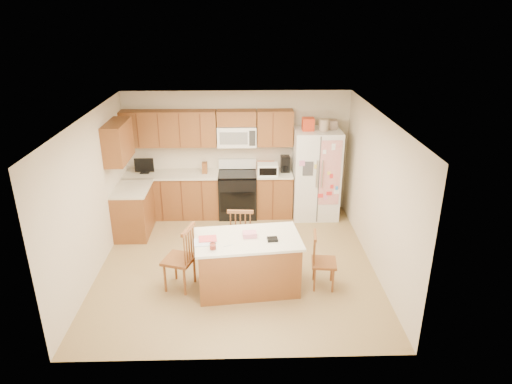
{
  "coord_description": "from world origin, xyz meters",
  "views": [
    {
      "loc": [
        0.13,
        -6.67,
        4.02
      ],
      "look_at": [
        0.33,
        0.35,
        1.15
      ],
      "focal_mm": 32.0,
      "sensor_mm": 36.0,
      "label": 1
    }
  ],
  "objects_px": {
    "stove": "(238,193)",
    "windsor_chair_left": "(181,259)",
    "refrigerator": "(316,173)",
    "island": "(248,263)",
    "windsor_chair_right": "(322,262)",
    "windsor_chair_back": "(241,236)"
  },
  "relations": [
    {
      "from": "windsor_chair_back",
      "to": "windsor_chair_right",
      "type": "distance_m",
      "value": 1.45
    },
    {
      "from": "refrigerator",
      "to": "windsor_chair_left",
      "type": "relative_size",
      "value": 1.96
    },
    {
      "from": "stove",
      "to": "refrigerator",
      "type": "xyz_separation_m",
      "value": [
        1.57,
        -0.06,
        0.45
      ]
    },
    {
      "from": "stove",
      "to": "windsor_chair_right",
      "type": "xyz_separation_m",
      "value": [
        1.31,
        -2.64,
        -0.05
      ]
    },
    {
      "from": "refrigerator",
      "to": "windsor_chair_back",
      "type": "distance_m",
      "value": 2.4
    },
    {
      "from": "windsor_chair_back",
      "to": "stove",
      "type": "bearing_deg",
      "value": 92.33
    },
    {
      "from": "refrigerator",
      "to": "windsor_chair_right",
      "type": "height_order",
      "value": "refrigerator"
    },
    {
      "from": "stove",
      "to": "windsor_chair_back",
      "type": "bearing_deg",
      "value": -87.67
    },
    {
      "from": "refrigerator",
      "to": "windsor_chair_back",
      "type": "xyz_separation_m",
      "value": [
        -1.49,
        -1.82,
        -0.44
      ]
    },
    {
      "from": "windsor_chair_back",
      "to": "windsor_chair_right",
      "type": "relative_size",
      "value": 1.15
    },
    {
      "from": "windsor_chair_left",
      "to": "windsor_chair_right",
      "type": "bearing_deg",
      "value": -0.79
    },
    {
      "from": "refrigerator",
      "to": "windsor_chair_left",
      "type": "distance_m",
      "value": 3.53
    },
    {
      "from": "windsor_chair_left",
      "to": "stove",
      "type": "bearing_deg",
      "value": 72.25
    },
    {
      "from": "stove",
      "to": "island",
      "type": "distance_m",
      "value": 2.65
    },
    {
      "from": "refrigerator",
      "to": "island",
      "type": "bearing_deg",
      "value": -118.42
    },
    {
      "from": "refrigerator",
      "to": "island",
      "type": "height_order",
      "value": "refrigerator"
    },
    {
      "from": "refrigerator",
      "to": "island",
      "type": "xyz_separation_m",
      "value": [
        -1.4,
        -2.58,
        -0.49
      ]
    },
    {
      "from": "refrigerator",
      "to": "windsor_chair_right",
      "type": "xyz_separation_m",
      "value": [
        -0.26,
        -2.58,
        -0.5
      ]
    },
    {
      "from": "windsor_chair_back",
      "to": "windsor_chair_right",
      "type": "xyz_separation_m",
      "value": [
        1.23,
        -0.76,
        -0.06
      ]
    },
    {
      "from": "refrigerator",
      "to": "windsor_chair_left",
      "type": "height_order",
      "value": "refrigerator"
    },
    {
      "from": "stove",
      "to": "windsor_chair_left",
      "type": "distance_m",
      "value": 2.74
    },
    {
      "from": "island",
      "to": "windsor_chair_right",
      "type": "bearing_deg",
      "value": 0.09
    }
  ]
}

